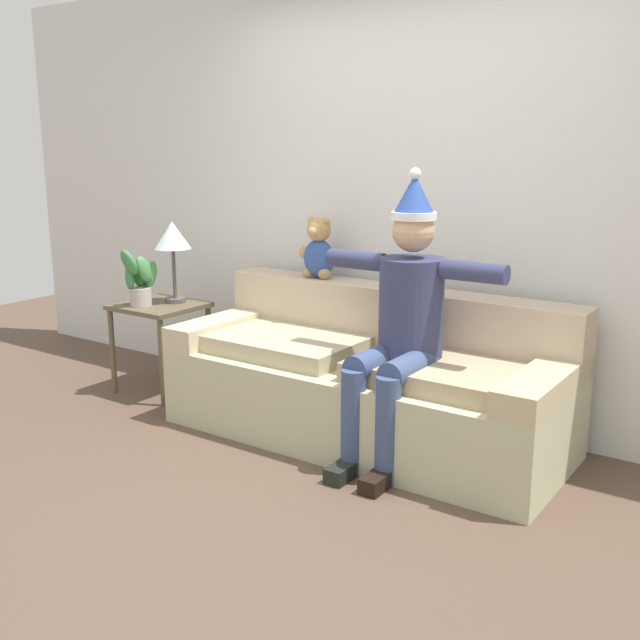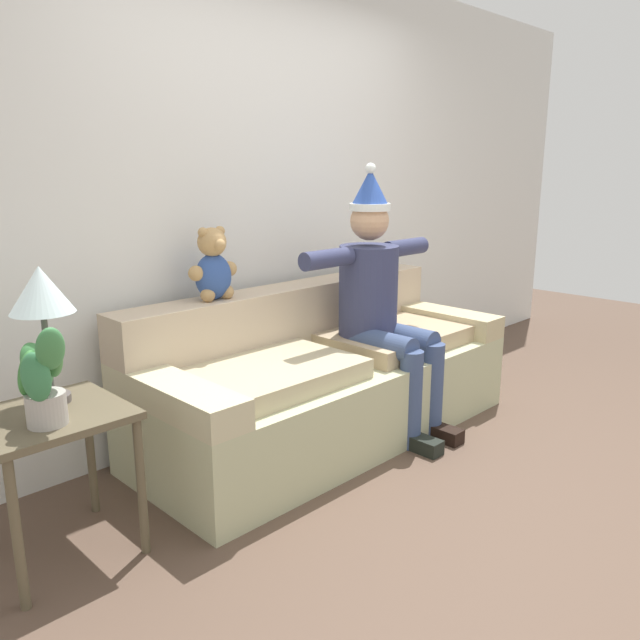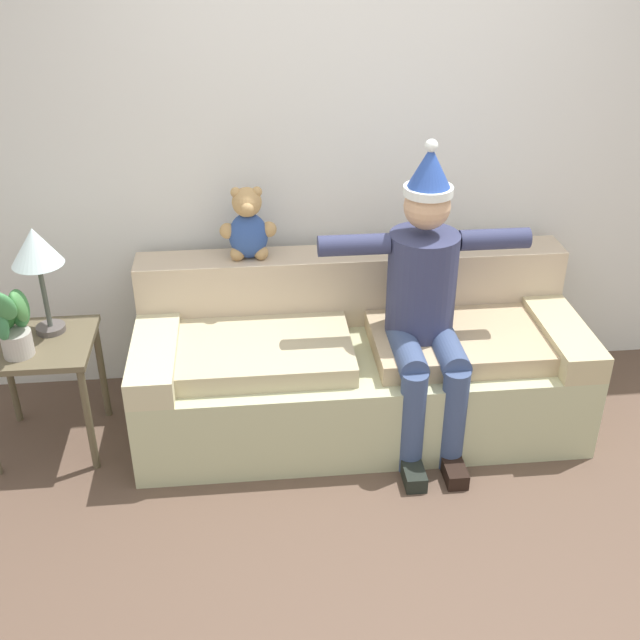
{
  "view_description": "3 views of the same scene",
  "coord_description": "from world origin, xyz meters",
  "px_view_note": "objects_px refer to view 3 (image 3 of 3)",
  "views": [
    {
      "loc": [
        2.08,
        -2.46,
        1.65
      ],
      "look_at": [
        -0.19,
        0.81,
        0.7
      ],
      "focal_mm": 42.02,
      "sensor_mm": 36.0,
      "label": 1
    },
    {
      "loc": [
        -2.41,
        -1.35,
        1.51
      ],
      "look_at": [
        -0.19,
        0.87,
        0.73
      ],
      "focal_mm": 35.06,
      "sensor_mm": 36.0,
      "label": 2
    },
    {
      "loc": [
        -0.54,
        -2.39,
        2.52
      ],
      "look_at": [
        -0.22,
        0.82,
        0.71
      ],
      "focal_mm": 43.84,
      "sensor_mm": 36.0,
      "label": 3
    }
  ],
  "objects_px": {
    "table_lamp": "(36,252)",
    "side_table": "(40,359)",
    "couch": "(358,362)",
    "teddy_bear": "(248,227)",
    "person_seated": "(425,299)",
    "potted_plant": "(12,322)"
  },
  "relations": [
    {
      "from": "teddy_bear",
      "to": "table_lamp",
      "type": "relative_size",
      "value": 0.7
    },
    {
      "from": "table_lamp",
      "to": "side_table",
      "type": "bearing_deg",
      "value": -117.67
    },
    {
      "from": "person_seated",
      "to": "side_table",
      "type": "distance_m",
      "value": 1.89
    },
    {
      "from": "teddy_bear",
      "to": "potted_plant",
      "type": "xyz_separation_m",
      "value": [
        -1.09,
        -0.48,
        -0.22
      ]
    },
    {
      "from": "teddy_bear",
      "to": "side_table",
      "type": "bearing_deg",
      "value": -160.24
    },
    {
      "from": "teddy_bear",
      "to": "potted_plant",
      "type": "relative_size",
      "value": 0.95
    },
    {
      "from": "person_seated",
      "to": "potted_plant",
      "type": "relative_size",
      "value": 3.8
    },
    {
      "from": "teddy_bear",
      "to": "side_table",
      "type": "xyz_separation_m",
      "value": [
        -1.04,
        -0.37,
        -0.49
      ]
    },
    {
      "from": "side_table",
      "to": "table_lamp",
      "type": "relative_size",
      "value": 1.11
    },
    {
      "from": "couch",
      "to": "potted_plant",
      "type": "relative_size",
      "value": 5.63
    },
    {
      "from": "potted_plant",
      "to": "teddy_bear",
      "type": "bearing_deg",
      "value": 23.9
    },
    {
      "from": "person_seated",
      "to": "potted_plant",
      "type": "bearing_deg",
      "value": -178.76
    },
    {
      "from": "table_lamp",
      "to": "teddy_bear",
      "type": "bearing_deg",
      "value": 15.48
    },
    {
      "from": "table_lamp",
      "to": "potted_plant",
      "type": "bearing_deg",
      "value": -116.72
    },
    {
      "from": "couch",
      "to": "teddy_bear",
      "type": "bearing_deg",
      "value": 152.67
    },
    {
      "from": "side_table",
      "to": "table_lamp",
      "type": "height_order",
      "value": "table_lamp"
    },
    {
      "from": "teddy_bear",
      "to": "side_table",
      "type": "relative_size",
      "value": 0.63
    },
    {
      "from": "couch",
      "to": "side_table",
      "type": "bearing_deg",
      "value": -176.57
    },
    {
      "from": "side_table",
      "to": "person_seated",
      "type": "bearing_deg",
      "value": -2.12
    },
    {
      "from": "teddy_bear",
      "to": "potted_plant",
      "type": "distance_m",
      "value": 1.21
    },
    {
      "from": "couch",
      "to": "teddy_bear",
      "type": "relative_size",
      "value": 5.91
    },
    {
      "from": "teddy_bear",
      "to": "person_seated",
      "type": "bearing_deg",
      "value": -27.95
    }
  ]
}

